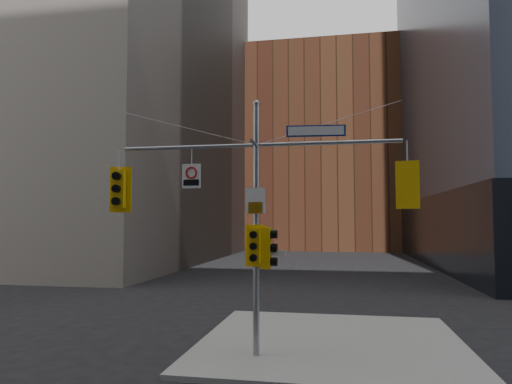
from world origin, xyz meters
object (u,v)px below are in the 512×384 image
(traffic_light_pole_front, at_px, (254,246))
(regulatory_sign_arm, at_px, (191,175))
(signal_assembly, at_px, (256,201))
(traffic_light_pole_side, at_px, (268,248))
(street_sign_blade, at_px, (316,131))
(traffic_light_east_arm, at_px, (408,185))
(traffic_light_west_arm, at_px, (119,189))

(traffic_light_pole_front, height_order, regulatory_sign_arm, regulatory_sign_arm)
(signal_assembly, xyz_separation_m, traffic_light_pole_side, (0.33, 0.01, -1.32))
(traffic_light_pole_front, xyz_separation_m, street_sign_blade, (1.69, 0.27, 3.18))
(traffic_light_east_arm, bearing_deg, street_sign_blade, 10.63)
(signal_assembly, xyz_separation_m, regulatory_sign_arm, (-1.91, -0.02, 0.76))
(traffic_light_west_arm, distance_m, street_sign_blade, 6.08)
(signal_assembly, relative_size, street_sign_blade, 4.89)
(traffic_light_east_arm, relative_size, street_sign_blade, 0.77)
(traffic_light_pole_side, distance_m, street_sign_blade, 3.52)
(traffic_light_pole_side, bearing_deg, traffic_light_east_arm, -88.95)
(signal_assembly, distance_m, street_sign_blade, 2.57)
(regulatory_sign_arm, bearing_deg, signal_assembly, 3.67)
(traffic_light_east_arm, height_order, street_sign_blade, street_sign_blade)
(signal_assembly, relative_size, regulatory_sign_arm, 11.25)
(traffic_light_east_arm, xyz_separation_m, street_sign_blade, (-2.42, 0.00, 1.55))
(signal_assembly, bearing_deg, street_sign_blade, 0.10)
(traffic_light_pole_side, distance_m, traffic_light_pole_front, 0.43)
(traffic_light_pole_side, bearing_deg, street_sign_blade, -89.01)
(traffic_light_pole_side, xyz_separation_m, traffic_light_pole_front, (-0.33, -0.27, 0.07))
(traffic_light_west_arm, xyz_separation_m, regulatory_sign_arm, (2.28, -0.03, 0.37))
(street_sign_blade, height_order, regulatory_sign_arm, street_sign_blade)
(traffic_light_pole_side, bearing_deg, signal_assembly, 92.19)
(traffic_light_east_arm, height_order, traffic_light_pole_front, traffic_light_east_arm)
(signal_assembly, height_order, traffic_light_pole_side, signal_assembly)
(traffic_light_west_arm, relative_size, traffic_light_pole_side, 1.21)
(traffic_light_pole_side, height_order, traffic_light_pole_front, traffic_light_pole_front)
(traffic_light_west_arm, relative_size, traffic_light_pole_front, 1.20)
(traffic_light_west_arm, bearing_deg, traffic_light_pole_side, -8.70)
(traffic_light_west_arm, bearing_deg, street_sign_blade, -8.71)
(traffic_light_pole_side, relative_size, street_sign_blade, 0.70)
(street_sign_blade, bearing_deg, traffic_light_pole_front, -175.87)
(traffic_light_west_arm, height_order, traffic_light_east_arm, traffic_light_west_arm)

